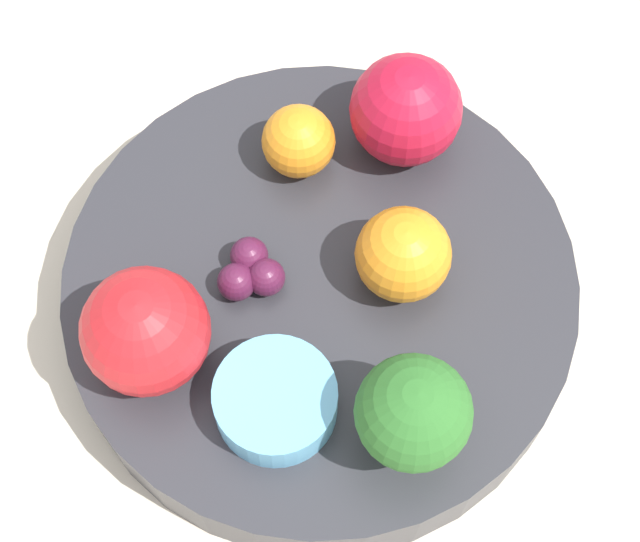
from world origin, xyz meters
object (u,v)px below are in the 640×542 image
(apple_red, at_px, (145,331))
(orange_back, at_px, (299,141))
(orange_front, at_px, (403,255))
(apple_green, at_px, (406,110))
(broccoli, at_px, (413,414))
(grape_cluster, at_px, (251,272))
(small_cup, at_px, (276,401))
(bowl, at_px, (320,296))

(apple_red, relative_size, orange_back, 1.59)
(orange_front, bearing_deg, apple_green, -135.56)
(apple_green, bearing_deg, orange_back, -30.11)
(orange_back, bearing_deg, broccoli, 65.83)
(apple_green, xyz_separation_m, orange_back, (0.05, -0.03, -0.01))
(apple_red, distance_m, orange_back, 0.13)
(orange_back, bearing_deg, apple_green, 149.89)
(grape_cluster, bearing_deg, orange_front, 138.99)
(small_cup, bearing_deg, orange_front, -174.09)
(broccoli, height_order, apple_green, broccoli)
(bowl, relative_size, apple_green, 4.49)
(bowl, height_order, orange_back, orange_back)
(apple_red, bearing_deg, grape_cluster, 178.05)
(apple_red, distance_m, grape_cluster, 0.07)
(bowl, xyz_separation_m, orange_front, (-0.03, 0.03, 0.05))
(apple_red, height_order, apple_green, apple_red)
(apple_red, distance_m, small_cup, 0.07)
(apple_red, relative_size, grape_cluster, 1.80)
(bowl, bearing_deg, grape_cluster, -42.54)
(small_cup, bearing_deg, apple_green, -156.35)
(grape_cluster, bearing_deg, small_cup, 58.47)
(orange_back, xyz_separation_m, small_cup, (0.10, 0.10, -0.01))
(orange_front, relative_size, grape_cluster, 1.40)
(bowl, height_order, apple_green, apple_green)
(orange_front, distance_m, small_cup, 0.10)
(apple_red, xyz_separation_m, small_cup, (-0.03, 0.06, -0.02))
(broccoli, xyz_separation_m, orange_front, (-0.06, -0.06, -0.02))
(bowl, bearing_deg, orange_back, -123.91)
(apple_red, xyz_separation_m, orange_front, (-0.12, 0.05, -0.01))
(bowl, distance_m, orange_front, 0.06)
(apple_red, bearing_deg, orange_front, 156.49)
(small_cup, bearing_deg, bowl, -150.03)
(apple_green, height_order, small_cup, apple_green)
(orange_back, bearing_deg, small_cup, 42.98)
(broccoli, relative_size, apple_red, 1.11)
(apple_red, height_order, orange_back, apple_red)
(orange_front, bearing_deg, grape_cluster, -41.01)
(orange_front, relative_size, orange_back, 1.24)
(apple_red, bearing_deg, small_cup, 112.54)
(apple_green, relative_size, grape_cluster, 1.72)
(apple_red, distance_m, orange_front, 0.13)
(orange_front, bearing_deg, apple_red, -23.51)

